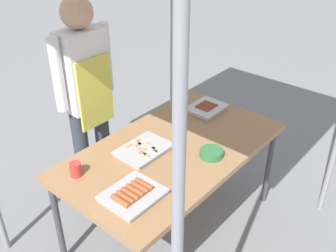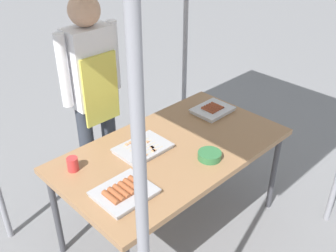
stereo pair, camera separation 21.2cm
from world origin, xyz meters
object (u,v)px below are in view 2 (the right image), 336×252
at_px(stall_table, 173,154).
at_px(condiment_bowl, 210,155).
at_px(drink_cup_near_edge, 73,164).
at_px(tray_meat_skewers, 143,148).
at_px(tray_pork_links, 124,192).
at_px(vendor_woman, 93,85).
at_px(tray_grilled_sausages, 213,110).

bearing_deg(stall_table, condiment_bowl, -72.75).
xyz_separation_m(stall_table, drink_cup_near_edge, (-0.63, 0.26, 0.10)).
bearing_deg(condiment_bowl, tray_meat_skewers, 123.92).
xyz_separation_m(tray_pork_links, vendor_woman, (0.44, 0.92, 0.23)).
distance_m(condiment_bowl, drink_cup_near_edge, 0.88).
bearing_deg(tray_grilled_sausages, tray_meat_skewers, -178.30).
height_order(tray_grilled_sausages, tray_meat_skewers, tray_grilled_sausages).
bearing_deg(drink_cup_near_edge, vendor_woman, 44.01).
bearing_deg(vendor_woman, tray_pork_links, 64.18).
height_order(stall_table, tray_grilled_sausages, tray_grilled_sausages).
xyz_separation_m(condiment_bowl, vendor_woman, (-0.18, 1.02, 0.22)).
bearing_deg(tray_pork_links, stall_table, 15.42).
relative_size(tray_meat_skewers, vendor_woman, 0.21).
xyz_separation_m(tray_meat_skewers, tray_pork_links, (-0.37, -0.27, 0.00)).
distance_m(tray_grilled_sausages, condiment_bowl, 0.64).
height_order(stall_table, condiment_bowl, condiment_bowl).
bearing_deg(condiment_bowl, tray_grilled_sausages, 38.37).
relative_size(condiment_bowl, vendor_woman, 0.09).
relative_size(condiment_bowl, drink_cup_near_edge, 1.72).
distance_m(tray_meat_skewers, vendor_woman, 0.69).
distance_m(stall_table, tray_pork_links, 0.57).
bearing_deg(drink_cup_near_edge, tray_grilled_sausages, -5.62).
bearing_deg(stall_table, vendor_woman, 97.68).
relative_size(tray_meat_skewers, drink_cup_near_edge, 3.90).
bearing_deg(condiment_bowl, tray_pork_links, 170.32).
xyz_separation_m(stall_table, tray_grilled_sausages, (0.58, 0.14, 0.07)).
distance_m(stall_table, tray_meat_skewers, 0.22).
bearing_deg(tray_meat_skewers, tray_pork_links, -144.36).
distance_m(stall_table, drink_cup_near_edge, 0.69).
relative_size(tray_grilled_sausages, tray_pork_links, 0.93).
bearing_deg(tray_grilled_sausages, stall_table, -166.48).
bearing_deg(tray_meat_skewers, tray_grilled_sausages, 1.70).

